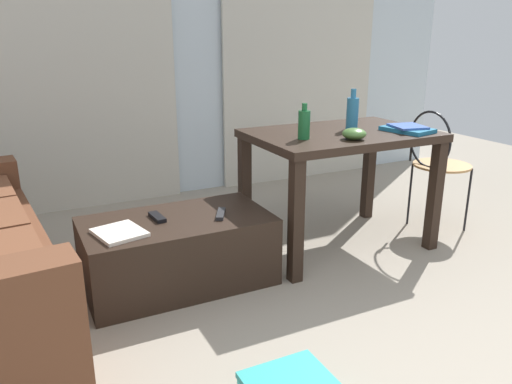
{
  "coord_description": "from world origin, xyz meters",
  "views": [
    {
      "loc": [
        -1.51,
        -0.73,
        1.37
      ],
      "look_at": [
        -0.19,
        1.94,
        0.42
      ],
      "focal_mm": 35.34,
      "sensor_mm": 36.0,
      "label": 1
    }
  ],
  "objects_px": {
    "tv_remote_primary": "(157,217)",
    "tv_remote_secondary": "(221,214)",
    "wire_chair": "(436,156)",
    "book_stack": "(408,129)",
    "bottle_near": "(304,124)",
    "coffee_table": "(178,251)",
    "bottle_far": "(352,113)",
    "magazine": "(119,233)",
    "craft_table": "(340,150)",
    "bowl": "(354,134)"
  },
  "relations": [
    {
      "from": "book_stack",
      "to": "magazine",
      "type": "distance_m",
      "value": 1.87
    },
    {
      "from": "coffee_table",
      "to": "tv_remote_secondary",
      "type": "height_order",
      "value": "tv_remote_secondary"
    },
    {
      "from": "bottle_near",
      "to": "bottle_far",
      "type": "relative_size",
      "value": 0.81
    },
    {
      "from": "bowl",
      "to": "tv_remote_primary",
      "type": "relative_size",
      "value": 0.9
    },
    {
      "from": "tv_remote_primary",
      "to": "tv_remote_secondary",
      "type": "distance_m",
      "value": 0.35
    },
    {
      "from": "coffee_table",
      "to": "bottle_far",
      "type": "distance_m",
      "value": 1.41
    },
    {
      "from": "magazine",
      "to": "bottle_near",
      "type": "bearing_deg",
      "value": -9.96
    },
    {
      "from": "book_stack",
      "to": "magazine",
      "type": "relative_size",
      "value": 1.34
    },
    {
      "from": "bottle_near",
      "to": "wire_chair",
      "type": "bearing_deg",
      "value": 1.12
    },
    {
      "from": "coffee_table",
      "to": "wire_chair",
      "type": "bearing_deg",
      "value": -0.28
    },
    {
      "from": "wire_chair",
      "to": "book_stack",
      "type": "height_order",
      "value": "wire_chair"
    },
    {
      "from": "bowl",
      "to": "tv_remote_secondary",
      "type": "height_order",
      "value": "bowl"
    },
    {
      "from": "magazine",
      "to": "wire_chair",
      "type": "bearing_deg",
      "value": -10.89
    },
    {
      "from": "magazine",
      "to": "tv_remote_secondary",
      "type": "bearing_deg",
      "value": -10.42
    },
    {
      "from": "tv_remote_primary",
      "to": "magazine",
      "type": "relative_size",
      "value": 0.63
    },
    {
      "from": "bottle_near",
      "to": "book_stack",
      "type": "height_order",
      "value": "bottle_near"
    },
    {
      "from": "tv_remote_secondary",
      "to": "book_stack",
      "type": "bearing_deg",
      "value": 24.92
    },
    {
      "from": "craft_table",
      "to": "bottle_far",
      "type": "relative_size",
      "value": 4.42
    },
    {
      "from": "bottle_far",
      "to": "tv_remote_secondary",
      "type": "relative_size",
      "value": 1.52
    },
    {
      "from": "bottle_far",
      "to": "magazine",
      "type": "relative_size",
      "value": 1.03
    },
    {
      "from": "bottle_near",
      "to": "tv_remote_primary",
      "type": "relative_size",
      "value": 1.32
    },
    {
      "from": "bottle_near",
      "to": "coffee_table",
      "type": "bearing_deg",
      "value": 177.75
    },
    {
      "from": "wire_chair",
      "to": "book_stack",
      "type": "distance_m",
      "value": 0.48
    },
    {
      "from": "bowl",
      "to": "tv_remote_secondary",
      "type": "relative_size",
      "value": 0.84
    },
    {
      "from": "tv_remote_primary",
      "to": "book_stack",
      "type": "bearing_deg",
      "value": -10.59
    },
    {
      "from": "wire_chair",
      "to": "coffee_table",
      "type": "bearing_deg",
      "value": 179.72
    },
    {
      "from": "bottle_far",
      "to": "tv_remote_primary",
      "type": "xyz_separation_m",
      "value": [
        -1.33,
        -0.06,
        -0.48
      ]
    },
    {
      "from": "craft_table",
      "to": "tv_remote_secondary",
      "type": "xyz_separation_m",
      "value": [
        -0.89,
        -0.13,
        -0.25
      ]
    },
    {
      "from": "bottle_near",
      "to": "craft_table",
      "type": "bearing_deg",
      "value": 15.65
    },
    {
      "from": "wire_chair",
      "to": "tv_remote_primary",
      "type": "bearing_deg",
      "value": 178.47
    },
    {
      "from": "coffee_table",
      "to": "wire_chair",
      "type": "xyz_separation_m",
      "value": [
        1.89,
        -0.01,
        0.35
      ]
    },
    {
      "from": "tv_remote_primary",
      "to": "tv_remote_secondary",
      "type": "xyz_separation_m",
      "value": [
        0.33,
        -0.11,
        -0.0
      ]
    },
    {
      "from": "coffee_table",
      "to": "craft_table",
      "type": "distance_m",
      "value": 1.22
    },
    {
      "from": "bowl",
      "to": "book_stack",
      "type": "relative_size",
      "value": 0.42
    },
    {
      "from": "tv_remote_primary",
      "to": "magazine",
      "type": "bearing_deg",
      "value": -154.93
    },
    {
      "from": "craft_table",
      "to": "bowl",
      "type": "relative_size",
      "value": 8.04
    },
    {
      "from": "tv_remote_primary",
      "to": "tv_remote_secondary",
      "type": "relative_size",
      "value": 0.93
    },
    {
      "from": "tv_remote_primary",
      "to": "tv_remote_secondary",
      "type": "bearing_deg",
      "value": -22.52
    },
    {
      "from": "wire_chair",
      "to": "tv_remote_secondary",
      "type": "height_order",
      "value": "wire_chair"
    },
    {
      "from": "craft_table",
      "to": "bottle_far",
      "type": "bearing_deg",
      "value": 18.42
    },
    {
      "from": "coffee_table",
      "to": "craft_table",
      "type": "bearing_deg",
      "value": 3.21
    },
    {
      "from": "craft_table",
      "to": "bottle_near",
      "type": "height_order",
      "value": "bottle_near"
    },
    {
      "from": "wire_chair",
      "to": "book_stack",
      "type": "relative_size",
      "value": 2.58
    },
    {
      "from": "tv_remote_secondary",
      "to": "craft_table",
      "type": "bearing_deg",
      "value": 35.84
    },
    {
      "from": "bottle_far",
      "to": "tv_remote_secondary",
      "type": "bearing_deg",
      "value": -170.68
    },
    {
      "from": "craft_table",
      "to": "bottle_far",
      "type": "distance_m",
      "value": 0.25
    },
    {
      "from": "tv_remote_secondary",
      "to": "tv_remote_primary",
      "type": "bearing_deg",
      "value": -170.3
    },
    {
      "from": "wire_chair",
      "to": "bottle_far",
      "type": "height_order",
      "value": "bottle_far"
    },
    {
      "from": "wire_chair",
      "to": "tv_remote_primary",
      "type": "height_order",
      "value": "wire_chair"
    },
    {
      "from": "magazine",
      "to": "book_stack",
      "type": "bearing_deg",
      "value": -14.06
    }
  ]
}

